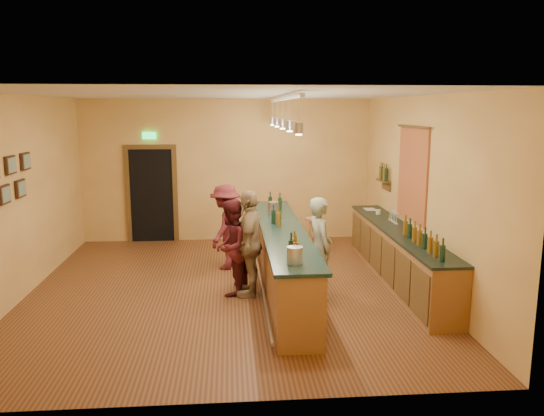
{
  "coord_description": "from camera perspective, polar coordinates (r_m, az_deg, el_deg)",
  "views": [
    {
      "loc": [
        0.06,
        -8.52,
        2.98
      ],
      "look_at": [
        0.76,
        0.2,
        1.34
      ],
      "focal_mm": 35.0,
      "sensor_mm": 36.0,
      "label": 1
    }
  ],
  "objects": [
    {
      "name": "wall_left",
      "position": [
        9.25,
        -25.54,
        0.98
      ],
      "size": [
        0.02,
        7.0,
        3.2
      ],
      "primitive_type": "cube",
      "color": "#BC8D46",
      "rests_on": "floor"
    },
    {
      "name": "pendant_track",
      "position": [
        8.56,
        1.15,
        10.63
      ],
      "size": [
        0.11,
        4.6,
        0.5
      ],
      "color": "silver",
      "rests_on": "ceiling"
    },
    {
      "name": "wall_front",
      "position": [
        5.21,
        -5.15,
        -4.8
      ],
      "size": [
        6.5,
        0.02,
        3.2
      ],
      "primitive_type": "cube",
      "color": "#BC8D46",
      "rests_on": "floor"
    },
    {
      "name": "wall_back",
      "position": [
        12.1,
        -4.88,
        4.02
      ],
      "size": [
        6.5,
        0.02,
        3.2
      ],
      "primitive_type": "cube",
      "color": "#BC8D46",
      "rests_on": "floor"
    },
    {
      "name": "customer_c",
      "position": [
        9.99,
        -5.01,
        -2.01
      ],
      "size": [
        0.91,
        1.18,
        1.6
      ],
      "primitive_type": "imported",
      "rotation": [
        0.0,
        0.0,
        -1.92
      ],
      "color": "#59191E",
      "rests_on": "floor"
    },
    {
      "name": "back_counter",
      "position": [
        9.5,
        13.43,
        -4.9
      ],
      "size": [
        0.6,
        4.55,
        1.27
      ],
      "color": "brown",
      "rests_on": "floor"
    },
    {
      "name": "ceiling",
      "position": [
        8.52,
        -5.13,
        12.05
      ],
      "size": [
        6.5,
        7.0,
        0.02
      ],
      "primitive_type": "cube",
      "color": "silver",
      "rests_on": "wall_back"
    },
    {
      "name": "wall_right",
      "position": [
        9.2,
        15.73,
        1.59
      ],
      "size": [
        0.02,
        7.0,
        3.2
      ],
      "primitive_type": "cube",
      "color": "#BC8D46",
      "rests_on": "floor"
    },
    {
      "name": "bar_stool",
      "position": [
        11.12,
        4.5,
        -1.8
      ],
      "size": [
        0.36,
        0.36,
        0.74
      ],
      "rotation": [
        0.0,
        0.0,
        -0.26
      ],
      "color": "#A27C49",
      "rests_on": "floor"
    },
    {
      "name": "customer_b",
      "position": [
        8.51,
        -2.4,
        -3.8
      ],
      "size": [
        0.56,
        1.06,
        1.73
      ],
      "primitive_type": "imported",
      "rotation": [
        0.0,
        0.0,
        -1.71
      ],
      "color": "#997A51",
      "rests_on": "floor"
    },
    {
      "name": "tasting_bar",
      "position": [
        8.88,
        1.09,
        -4.89
      ],
      "size": [
        0.74,
        5.1,
        1.38
      ],
      "color": "brown",
      "rests_on": "floor"
    },
    {
      "name": "doorway",
      "position": [
        12.26,
        -12.81,
        1.65
      ],
      "size": [
        1.15,
        0.09,
        2.48
      ],
      "color": "black",
      "rests_on": "wall_back"
    },
    {
      "name": "bartender",
      "position": [
        8.43,
        5.17,
        -4.32
      ],
      "size": [
        0.48,
        0.65,
        1.63
      ],
      "primitive_type": "imported",
      "rotation": [
        0.0,
        0.0,
        1.73
      ],
      "color": "gray",
      "rests_on": "floor"
    },
    {
      "name": "bottle_shelf",
      "position": [
        10.95,
        11.94,
        3.49
      ],
      "size": [
        0.17,
        0.55,
        0.54
      ],
      "color": "#4B3316",
      "rests_on": "wall_right"
    },
    {
      "name": "floor",
      "position": [
        9.03,
        -4.79,
        -8.7
      ],
      "size": [
        7.0,
        7.0,
        0.0
      ],
      "primitive_type": "plane",
      "color": "#572818",
      "rests_on": "ground"
    },
    {
      "name": "tapestry",
      "position": [
        9.53,
        14.87,
        3.45
      ],
      "size": [
        0.03,
        1.4,
        1.6
      ],
      "primitive_type": "cube",
      "color": "#AB3422",
      "rests_on": "wall_right"
    },
    {
      "name": "customer_a",
      "position": [
        8.6,
        -4.39,
        -4.23
      ],
      "size": [
        0.8,
        0.91,
        1.56
      ],
      "primitive_type": "imported",
      "rotation": [
        0.0,
        0.0,
        -1.89
      ],
      "color": "#59191E",
      "rests_on": "floor"
    },
    {
      "name": "picture_grid",
      "position": [
        8.49,
        -27.25,
        2.47
      ],
      "size": [
        0.06,
        2.2,
        0.7
      ],
      "primitive_type": null,
      "color": "#382111",
      "rests_on": "wall_left"
    }
  ]
}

